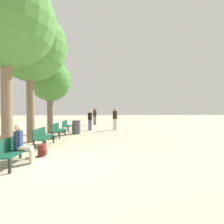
# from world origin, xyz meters

# --- Properties ---
(ground_plane) EXTENTS (80.00, 80.00, 0.00)m
(ground_plane) POSITION_xyz_m (0.00, 0.00, 0.00)
(ground_plane) COLOR #B7A88E
(bench_row_0) EXTENTS (0.49, 1.55, 0.82)m
(bench_row_0) POSITION_xyz_m (-1.63, 0.13, 0.47)
(bench_row_0) COLOR #144733
(bench_row_0) RESTS_ON ground_plane
(bench_row_1) EXTENTS (0.49, 1.55, 0.82)m
(bench_row_1) POSITION_xyz_m (-1.63, 2.77, 0.47)
(bench_row_1) COLOR #144733
(bench_row_1) RESTS_ON ground_plane
(bench_row_2) EXTENTS (0.49, 1.55, 0.82)m
(bench_row_2) POSITION_xyz_m (-1.63, 5.40, 0.47)
(bench_row_2) COLOR #144733
(bench_row_2) RESTS_ON ground_plane
(bench_row_3) EXTENTS (0.49, 1.55, 0.82)m
(bench_row_3) POSITION_xyz_m (-1.63, 8.03, 0.47)
(bench_row_3) COLOR #144733
(bench_row_3) RESTS_ON ground_plane
(tree_row_0) EXTENTS (3.69, 3.69, 6.99)m
(tree_row_0) POSITION_xyz_m (-2.56, 1.58, 5.11)
(tree_row_0) COLOR #7A664C
(tree_row_0) RESTS_ON ground_plane
(tree_row_1) EXTENTS (3.67, 3.67, 6.78)m
(tree_row_1) POSITION_xyz_m (-2.56, 3.77, 4.91)
(tree_row_1) COLOR #7A664C
(tree_row_1) RESTS_ON ground_plane
(tree_row_2) EXTENTS (2.84, 2.84, 5.09)m
(tree_row_2) POSITION_xyz_m (-2.56, 7.08, 3.63)
(tree_row_2) COLOR #7A664C
(tree_row_2) RESTS_ON ground_plane
(person_seated) EXTENTS (0.59, 0.34, 1.25)m
(person_seated) POSITION_xyz_m (-1.40, 0.26, 0.66)
(person_seated) COLOR beige
(person_seated) RESTS_ON ground_plane
(backpack) EXTENTS (0.24, 0.30, 0.42)m
(backpack) POSITION_xyz_m (-1.06, 1.09, 0.21)
(backpack) COLOR maroon
(backpack) RESTS_ON ground_plane
(pedestrian_near) EXTENTS (0.33, 0.29, 1.61)m
(pedestrian_near) POSITION_xyz_m (0.10, 8.56, 0.92)
(pedestrian_near) COLOR #384260
(pedestrian_near) RESTS_ON ground_plane
(pedestrian_mid) EXTENTS (0.36, 0.28, 1.77)m
(pedestrian_mid) POSITION_xyz_m (0.26, 13.05, 1.02)
(pedestrian_mid) COLOR #4C4C4C
(pedestrian_mid) RESTS_ON ground_plane
(pedestrian_far) EXTENTS (0.36, 0.31, 1.76)m
(pedestrian_far) POSITION_xyz_m (2.09, 8.65, 1.01)
(pedestrian_far) COLOR beige
(pedestrian_far) RESTS_ON ground_plane
(trash_bin) EXTENTS (0.55, 0.55, 0.92)m
(trash_bin) POSITION_xyz_m (-0.68, 6.66, 0.46)
(trash_bin) COLOR #4C4C51
(trash_bin) RESTS_ON ground_plane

